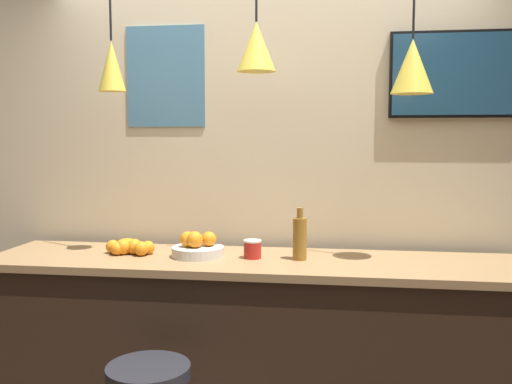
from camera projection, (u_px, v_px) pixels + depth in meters
The scene contains 11 objects.
back_wall at pixel (267, 169), 3.36m from camera, with size 8.00×0.06×2.90m.
service_counter at pixel (256, 351), 3.02m from camera, with size 2.84×0.65×1.00m.
fruit_bowl at pixel (197, 247), 3.02m from camera, with size 0.28×0.28×0.14m.
orange_pile at pixel (128, 247), 3.09m from camera, with size 0.27×0.18×0.08m.
juice_bottle at pixel (300, 238), 2.94m from camera, with size 0.07×0.07×0.27m.
spread_jar at pixel (252, 249), 2.98m from camera, with size 0.09×0.09×0.10m.
pendant_lamp_left at pixel (112, 65), 2.99m from camera, with size 0.14×0.14×0.93m.
pendant_lamp_middle at pixel (256, 46), 2.88m from camera, with size 0.20×0.20×0.83m.
pendant_lamp_right at pixel (412, 66), 2.78m from camera, with size 0.21×0.21×0.95m.
mounted_tv at pixel (461, 74), 3.10m from camera, with size 0.76×0.04×0.47m.
wall_poster at pixel (166, 77), 3.35m from camera, with size 0.47×0.01×0.59m.
Camera 1 is at (0.42, -2.26, 1.64)m, focal length 40.00 mm.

